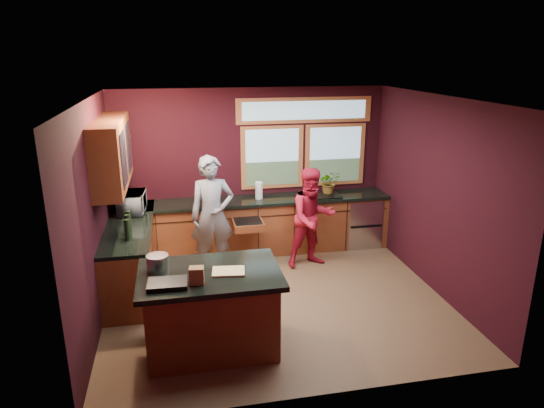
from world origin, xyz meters
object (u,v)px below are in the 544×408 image
object	(u,v)px
island	(211,310)
stock_pot	(158,263)
person_red	(312,218)
cutting_board	(228,271)
person_grey	(212,215)

from	to	relation	value
island	stock_pot	world-z (taller)	stock_pot
person_red	stock_pot	xyz separation A→B (m)	(-2.28, -1.80, 0.25)
person_red	stock_pot	size ratio (longest dim) A/B	6.56
person_red	cutting_board	bearing A→B (deg)	-137.17
island	person_grey	bearing A→B (deg)	84.44
cutting_board	stock_pot	distance (m)	0.78
person_grey	person_red	distance (m)	1.54
stock_pot	island	bearing A→B (deg)	-15.26
person_grey	island	bearing A→B (deg)	-98.60
island	cutting_board	bearing A→B (deg)	-14.04
island	person_red	xyz separation A→B (m)	(1.73, 1.95, 0.31)
person_red	cutting_board	xyz separation A→B (m)	(-1.53, -2.00, 0.17)
person_grey	cutting_board	size ratio (longest dim) A/B	5.16
island	person_grey	xyz separation A→B (m)	(0.20, 2.05, 0.42)
person_red	stock_pot	distance (m)	2.91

